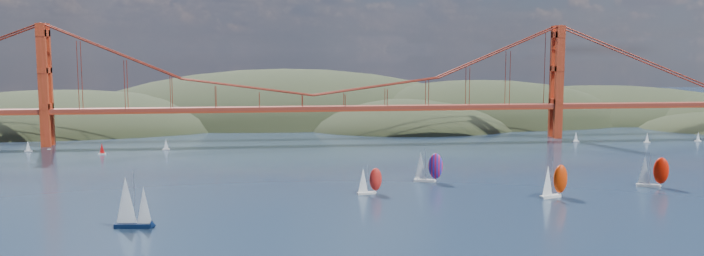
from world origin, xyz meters
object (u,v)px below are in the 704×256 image
(sloop_navy, at_px, (131,203))
(racer_rwb, at_px, (428,166))
(racer_1, at_px, (554,180))
(racer_0, at_px, (369,180))
(racer_2, at_px, (652,171))

(sloop_navy, distance_m, racer_rwb, 98.20)
(racer_1, xyz_separation_m, racer_rwb, (-31.22, 28.06, 0.01))
(racer_0, distance_m, racer_2, 90.81)
(racer_1, bearing_deg, sloop_navy, 170.60)
(sloop_navy, distance_m, racer_0, 70.98)
(racer_rwb, bearing_deg, racer_2, 4.37)
(racer_2, bearing_deg, racer_1, -141.08)
(racer_0, bearing_deg, racer_rwb, 26.15)
(racer_1, height_order, racer_rwb, racer_rwb)
(sloop_navy, relative_size, racer_1, 1.29)
(racer_1, height_order, racer_2, racer_1)
(sloop_navy, relative_size, racer_2, 1.30)
(racer_rwb, bearing_deg, sloop_navy, -132.32)
(racer_1, bearing_deg, racer_0, 148.57)
(sloop_navy, height_order, racer_rwb, sloop_navy)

